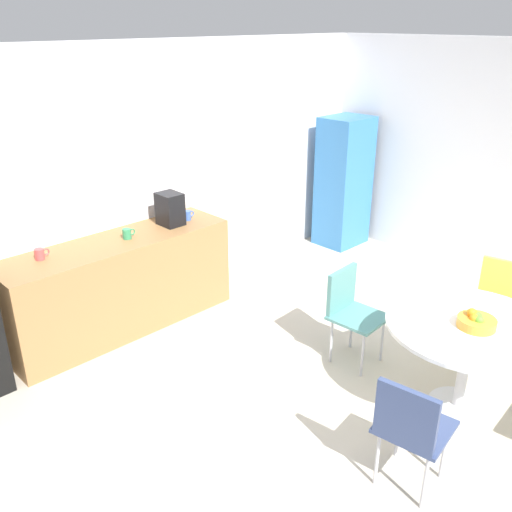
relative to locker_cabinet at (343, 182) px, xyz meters
The scene contains 13 objects.
ground_plane 3.70m from the locker_cabinet, 135.00° to the right, with size 6.00×6.00×0.00m, color beige.
wall_back 2.63m from the locker_cabinet, 169.99° to the left, with size 6.00×0.10×2.60m, color silver.
counter_block 3.29m from the locker_cabinet, behind, with size 2.20×0.60×0.90m, color #9E7042.
locker_cabinet is the anchor object (origin of this frame).
round_table 3.46m from the locker_cabinet, 127.05° to the right, with size 1.22×1.22×0.74m.
chair_teal 2.77m from the locker_cabinet, 141.04° to the right, with size 0.44×0.44×0.83m.
chair_navy 4.26m from the locker_cabinet, 136.91° to the right, with size 0.47×0.47×0.83m.
chair_yellow 2.78m from the locker_cabinet, 112.89° to the right, with size 0.50×0.50×0.83m.
fruit_bowl 3.50m from the locker_cabinet, 126.91° to the right, with size 0.27×0.27×0.13m.
mug_white 3.16m from the locker_cabinet, behind, with size 0.13×0.08×0.09m.
mug_green 2.45m from the locker_cabinet, behind, with size 0.13×0.08×0.09m.
mug_red 3.95m from the locker_cabinet, behind, with size 0.13×0.08×0.09m.
coffee_maker 2.66m from the locker_cabinet, behind, with size 0.20×0.24×0.32m, color black.
Camera 1 is at (-3.06, -1.60, 2.78)m, focal length 38.65 mm.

